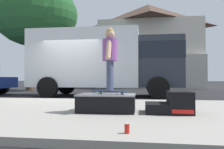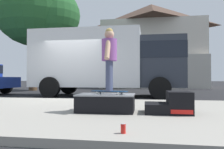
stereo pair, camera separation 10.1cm
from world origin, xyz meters
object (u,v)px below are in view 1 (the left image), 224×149
Objects in this scene: box_truck at (106,60)px; street_tree_main at (35,8)px; kicker_ramp at (172,104)px; skater_kid at (110,54)px; soda_can at (127,128)px; skate_box at (107,102)px; skateboard at (110,91)px.

street_tree_main reaches higher than box_truck.
kicker_ramp is 0.68× the size of skater_kid.
street_tree_main is at bearing 129.80° from kicker_ramp.
soda_can is 0.02× the size of box_truck.
skate_box is 1.32× the size of kicker_ramp.
skater_kid is (0.00, -0.00, 0.81)m from skateboard.
soda_can is at bearing -78.61° from box_truck.
soda_can is at bearing -114.63° from kicker_ramp.
kicker_ramp is 0.11× the size of street_tree_main.
street_tree_main is (-6.72, 9.60, 5.19)m from skateboard.
kicker_ramp reaches higher than soda_can.
skate_box is 0.24m from skateboard.
skate_box is 5.80m from box_truck.
skater_kid is at bearing -55.02° from street_tree_main.
box_truck is 0.79× the size of street_tree_main.
skateboard is at bearing 179.19° from kicker_ramp.
skater_kid reaches higher than skate_box.
kicker_ramp reaches higher than skateboard.
street_tree_main is at bearing 124.98° from skater_kid.
skateboard is 1.89m from soda_can.
skate_box is at bearing -55.35° from street_tree_main.
street_tree_main is at bearing 124.65° from skate_box.
box_truck is at bearing 101.39° from soda_can.
kicker_ramp is 0.13× the size of box_truck.
soda_can is (0.48, -1.79, -1.17)m from skater_kid.
skate_box is at bearing -165.71° from skateboard.
box_truck is (-0.99, 5.54, 0.34)m from skater_kid.
skateboard is at bearing 105.08° from soda_can.
skate_box is at bearing 107.33° from soda_can.
skater_kid is 5.63m from box_truck.
skate_box is 1.37m from kicker_ramp.
street_tree_main is at bearing 144.62° from box_truck.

